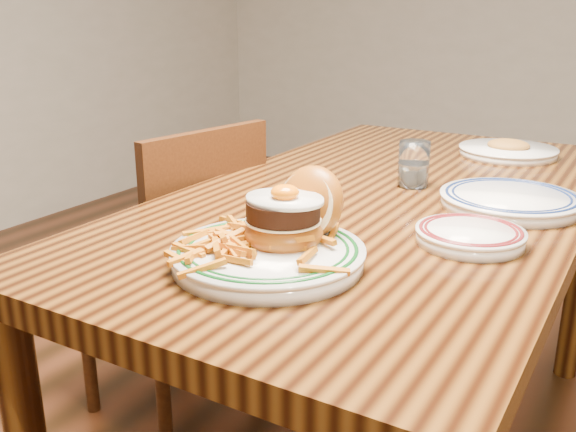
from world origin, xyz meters
The scene contains 7 objects.
table centered at (0.00, 0.00, 0.66)m, with size 0.85×1.60×0.75m.
chair_left centered at (-0.56, -0.07, 0.46)m, with size 0.47×0.47×0.87m.
main_plate centered at (0.00, -0.49, 0.79)m, with size 0.32×0.34×0.15m.
side_plate centered at (0.25, -0.24, 0.77)m, with size 0.19×0.19×0.03m.
rear_plate centered at (0.27, 0.03, 0.77)m, with size 0.29×0.29×0.03m.
water_glass centered at (0.03, 0.08, 0.80)m, with size 0.07×0.07×0.11m.
far_plate centered at (0.15, 0.53, 0.77)m, with size 0.27×0.27×0.05m.
Camera 1 is at (0.52, -1.33, 1.15)m, focal length 40.00 mm.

